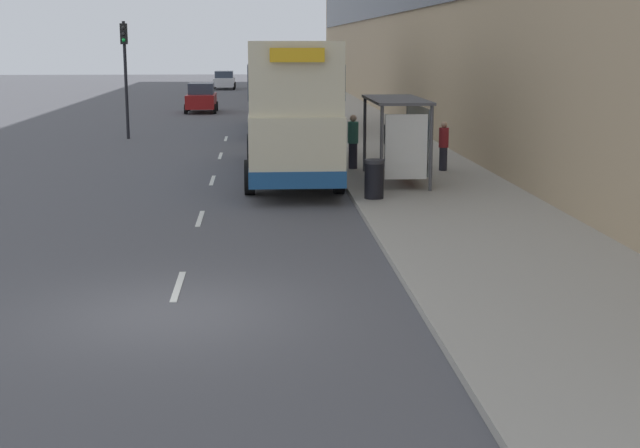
{
  "coord_description": "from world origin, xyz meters",
  "views": [
    {
      "loc": [
        1.46,
        -13.82,
        4.26
      ],
      "look_at": [
        3.54,
        16.11,
        -1.86
      ],
      "focal_mm": 50.0,
      "sensor_mm": 36.0,
      "label": 1
    }
  ],
  "objects_px": {
    "double_decker_bus_near": "(290,105)",
    "double_decker_bus_ahead": "(282,84)",
    "pedestrian_at_shelter": "(353,141)",
    "car_0": "(224,80)",
    "car_2": "(201,98)",
    "pedestrian_3": "(413,147)",
    "litter_bin": "(374,179)",
    "pedestrian_2": "(444,146)",
    "car_1": "(271,82)",
    "bus_shelter": "(403,124)",
    "traffic_light_far_kerb": "(125,61)",
    "pedestrian_1": "(389,142)"
  },
  "relations": [
    {
      "from": "bus_shelter",
      "to": "pedestrian_3",
      "type": "relative_size",
      "value": 2.34
    },
    {
      "from": "car_1",
      "to": "pedestrian_3",
      "type": "xyz_separation_m",
      "value": [
        3.68,
        -52.51,
        0.22
      ]
    },
    {
      "from": "double_decker_bus_near",
      "to": "car_0",
      "type": "height_order",
      "value": "double_decker_bus_near"
    },
    {
      "from": "car_2",
      "to": "pedestrian_3",
      "type": "relative_size",
      "value": 2.16
    },
    {
      "from": "pedestrian_2",
      "to": "pedestrian_3",
      "type": "xyz_separation_m",
      "value": [
        -1.2,
        -1.21,
        0.1
      ]
    },
    {
      "from": "car_0",
      "to": "double_decker_bus_ahead",
      "type": "bearing_deg",
      "value": 96.02
    },
    {
      "from": "car_1",
      "to": "litter_bin",
      "type": "distance_m",
      "value": 56.5
    },
    {
      "from": "double_decker_bus_ahead",
      "to": "pedestrian_3",
      "type": "bearing_deg",
      "value": -77.3
    },
    {
      "from": "pedestrian_1",
      "to": "litter_bin",
      "type": "bearing_deg",
      "value": -101.83
    },
    {
      "from": "double_decker_bus_ahead",
      "to": "car_2",
      "type": "bearing_deg",
      "value": 110.65
    },
    {
      "from": "traffic_light_far_kerb",
      "to": "pedestrian_at_shelter",
      "type": "bearing_deg",
      "value": -51.58
    },
    {
      "from": "car_0",
      "to": "double_decker_bus_near",
      "type": "bearing_deg",
      "value": 94.23
    },
    {
      "from": "bus_shelter",
      "to": "pedestrian_3",
      "type": "xyz_separation_m",
      "value": [
        0.53,
        1.17,
        -0.82
      ]
    },
    {
      "from": "double_decker_bus_near",
      "to": "double_decker_bus_ahead",
      "type": "xyz_separation_m",
      "value": [
        0.18,
        14.97,
        -0.0
      ]
    },
    {
      "from": "double_decker_bus_near",
      "to": "traffic_light_far_kerb",
      "type": "relative_size",
      "value": 2.19
    },
    {
      "from": "car_0",
      "to": "pedestrian_at_shelter",
      "type": "xyz_separation_m",
      "value": [
        6.24,
        -55.09,
        0.22
      ]
    },
    {
      "from": "double_decker_bus_ahead",
      "to": "litter_bin",
      "type": "relative_size",
      "value": 10.74
    },
    {
      "from": "bus_shelter",
      "to": "pedestrian_at_shelter",
      "type": "bearing_deg",
      "value": 111.35
    },
    {
      "from": "car_2",
      "to": "pedestrian_1",
      "type": "distance_m",
      "value": 27.66
    },
    {
      "from": "double_decker_bus_near",
      "to": "double_decker_bus_ahead",
      "type": "distance_m",
      "value": 14.97
    },
    {
      "from": "car_1",
      "to": "pedestrian_at_shelter",
      "type": "xyz_separation_m",
      "value": [
        1.98,
        -50.66,
        0.21
      ]
    },
    {
      "from": "car_0",
      "to": "car_1",
      "type": "distance_m",
      "value": 6.14
    },
    {
      "from": "double_decker_bus_ahead",
      "to": "car_2",
      "type": "height_order",
      "value": "double_decker_bus_ahead"
    },
    {
      "from": "double_decker_bus_ahead",
      "to": "car_2",
      "type": "distance_m",
      "value": 13.38
    },
    {
      "from": "car_0",
      "to": "pedestrian_2",
      "type": "xyz_separation_m",
      "value": [
        9.15,
        -55.73,
        0.13
      ]
    },
    {
      "from": "double_decker_bus_ahead",
      "to": "double_decker_bus_near",
      "type": "bearing_deg",
      "value": -90.67
    },
    {
      "from": "double_decker_bus_ahead",
      "to": "pedestrian_at_shelter",
      "type": "relative_size",
      "value": 6.32
    },
    {
      "from": "pedestrian_2",
      "to": "pedestrian_3",
      "type": "height_order",
      "value": "pedestrian_3"
    },
    {
      "from": "bus_shelter",
      "to": "litter_bin",
      "type": "relative_size",
      "value": 4.0
    },
    {
      "from": "double_decker_bus_near",
      "to": "pedestrian_1",
      "type": "xyz_separation_m",
      "value": [
        3.35,
        0.9,
        -1.31
      ]
    },
    {
      "from": "double_decker_bus_ahead",
      "to": "bus_shelter",
      "type": "bearing_deg",
      "value": -79.8
    },
    {
      "from": "car_2",
      "to": "pedestrian_3",
      "type": "distance_m",
      "value": 29.82
    },
    {
      "from": "bus_shelter",
      "to": "pedestrian_2",
      "type": "height_order",
      "value": "bus_shelter"
    },
    {
      "from": "pedestrian_1",
      "to": "pedestrian_2",
      "type": "bearing_deg",
      "value": -28.37
    },
    {
      "from": "bus_shelter",
      "to": "traffic_light_far_kerb",
      "type": "distance_m",
      "value": 17.67
    },
    {
      "from": "pedestrian_2",
      "to": "litter_bin",
      "type": "distance_m",
      "value": 5.95
    },
    {
      "from": "car_2",
      "to": "pedestrian_2",
      "type": "distance_m",
      "value": 29.04
    },
    {
      "from": "pedestrian_at_shelter",
      "to": "litter_bin",
      "type": "xyz_separation_m",
      "value": [
        -0.04,
        -5.8,
        -0.38
      ]
    },
    {
      "from": "pedestrian_3",
      "to": "traffic_light_far_kerb",
      "type": "xyz_separation_m",
      "value": [
        -10.7,
        13.18,
        2.42
      ]
    },
    {
      "from": "pedestrian_at_shelter",
      "to": "car_0",
      "type": "bearing_deg",
      "value": 96.46
    },
    {
      "from": "double_decker_bus_ahead",
      "to": "litter_bin",
      "type": "height_order",
      "value": "double_decker_bus_ahead"
    },
    {
      "from": "car_1",
      "to": "litter_bin",
      "type": "height_order",
      "value": "car_1"
    },
    {
      "from": "car_0",
      "to": "car_1",
      "type": "bearing_deg",
      "value": 133.9
    },
    {
      "from": "bus_shelter",
      "to": "car_1",
      "type": "bearing_deg",
      "value": 93.37
    },
    {
      "from": "double_decker_bus_near",
      "to": "car_2",
      "type": "distance_m",
      "value": 27.82
    },
    {
      "from": "double_decker_bus_near",
      "to": "car_1",
      "type": "xyz_separation_m",
      "value": [
        0.14,
        51.29,
        -1.45
      ]
    },
    {
      "from": "pedestrian_at_shelter",
      "to": "pedestrian_3",
      "type": "distance_m",
      "value": 2.51
    },
    {
      "from": "pedestrian_1",
      "to": "traffic_light_far_kerb",
      "type": "bearing_deg",
      "value": 132.72
    },
    {
      "from": "double_decker_bus_ahead",
      "to": "pedestrian_2",
      "type": "bearing_deg",
      "value": -72.05
    },
    {
      "from": "car_2",
      "to": "litter_bin",
      "type": "bearing_deg",
      "value": 101.43
    }
  ]
}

